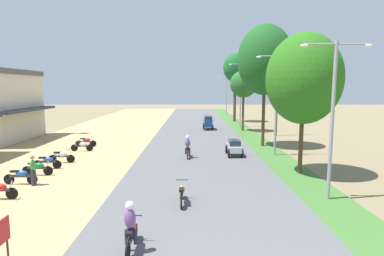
% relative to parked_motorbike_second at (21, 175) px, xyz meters
% --- Properties ---
extents(parked_motorbike_second, '(1.80, 0.54, 0.94)m').
position_rel_parked_motorbike_second_xyz_m(parked_motorbike_second, '(0.00, 0.00, 0.00)').
color(parked_motorbike_second, black).
rests_on(parked_motorbike_second, dirt_shoulder).
extents(parked_motorbike_third, '(1.80, 0.54, 0.94)m').
position_rel_parked_motorbike_second_xyz_m(parked_motorbike_third, '(0.06, 1.72, 0.00)').
color(parked_motorbike_third, black).
rests_on(parked_motorbike_third, dirt_shoulder).
extents(parked_motorbike_fourth, '(1.80, 0.54, 0.94)m').
position_rel_parked_motorbike_second_xyz_m(parked_motorbike_fourth, '(-0.05, 3.23, 0.00)').
color(parked_motorbike_fourth, black).
rests_on(parked_motorbike_fourth, dirt_shoulder).
extents(parked_motorbike_fifth, '(1.80, 0.54, 0.94)m').
position_rel_parked_motorbike_second_xyz_m(parked_motorbike_fifth, '(0.20, 4.83, 0.00)').
color(parked_motorbike_fifth, black).
rests_on(parked_motorbike_fifth, dirt_shoulder).
extents(parked_motorbike_sixth, '(1.80, 0.54, 0.94)m').
position_rel_parked_motorbike_second_xyz_m(parked_motorbike_sixth, '(0.22, 8.76, 0.00)').
color(parked_motorbike_sixth, black).
rests_on(parked_motorbike_sixth, dirt_shoulder).
extents(parked_motorbike_seventh, '(1.80, 0.54, 0.94)m').
position_rel_parked_motorbike_second_xyz_m(parked_motorbike_seventh, '(-0.10, 10.69, 0.00)').
color(parked_motorbike_seventh, black).
rests_on(parked_motorbike_seventh, dirt_shoulder).
extents(pedestrian_on_shoulder, '(0.32, 0.41, 1.62)m').
position_rel_parked_motorbike_second_xyz_m(pedestrian_on_shoulder, '(0.75, -0.16, 0.41)').
color(pedestrian_on_shoulder, '#33333D').
rests_on(pedestrian_on_shoulder, dirt_shoulder).
extents(median_tree_nearest, '(4.37, 4.37, 8.30)m').
position_rel_parked_motorbike_second_xyz_m(median_tree_nearest, '(15.63, 2.24, 5.14)').
color(median_tree_nearest, '#4C351E').
rests_on(median_tree_nearest, median_strip).
extents(median_tree_second, '(4.69, 4.69, 10.49)m').
position_rel_parked_motorbike_second_xyz_m(median_tree_second, '(15.38, 11.16, 6.97)').
color(median_tree_second, '#4C351E').
rests_on(median_tree_second, median_strip).
extents(median_tree_third, '(3.17, 3.17, 7.14)m').
position_rel_parked_motorbike_second_xyz_m(median_tree_third, '(15.18, 20.90, 5.02)').
color(median_tree_third, '#4C351E').
rests_on(median_tree_third, median_strip).
extents(median_tree_fourth, '(3.60, 3.60, 10.21)m').
position_rel_parked_motorbike_second_xyz_m(median_tree_fourth, '(15.57, 31.26, 7.48)').
color(median_tree_fourth, '#4C351E').
rests_on(median_tree_fourth, median_strip).
extents(streetlamp_near, '(3.16, 0.20, 7.18)m').
position_rel_parked_motorbike_second_xyz_m(streetlamp_near, '(15.44, -2.16, 3.68)').
color(streetlamp_near, gray).
rests_on(streetlamp_near, median_strip).
extents(streetlamp_mid, '(3.16, 0.20, 7.58)m').
position_rel_parked_motorbike_second_xyz_m(streetlamp_mid, '(15.44, 7.33, 3.89)').
color(streetlamp_mid, gray).
rests_on(streetlamp_mid, median_strip).
extents(streetlamp_far, '(3.16, 0.20, 8.29)m').
position_rel_parked_motorbike_second_xyz_m(streetlamp_far, '(15.44, 24.84, 4.25)').
color(streetlamp_far, gray).
rests_on(streetlamp_far, median_strip).
extents(streetlamp_farthest, '(3.16, 0.20, 7.23)m').
position_rel_parked_motorbike_second_xyz_m(streetlamp_farthest, '(15.44, 41.64, 3.71)').
color(streetlamp_farthest, gray).
rests_on(streetlamp_farthest, median_strip).
extents(utility_pole_near, '(1.80, 0.20, 9.43)m').
position_rel_parked_motorbike_second_xyz_m(utility_pole_near, '(18.26, 17.51, 4.35)').
color(utility_pole_near, brown).
rests_on(utility_pole_near, ground).
extents(car_sedan_silver, '(1.10, 2.26, 1.19)m').
position_rel_parked_motorbike_second_xyz_m(car_sedan_silver, '(12.31, 7.15, 0.19)').
color(car_sedan_silver, '#B7BCC1').
rests_on(car_sedan_silver, road_strip).
extents(car_van_blue, '(1.19, 2.41, 1.67)m').
position_rel_parked_motorbike_second_xyz_m(car_van_blue, '(11.08, 21.94, 0.47)').
color(car_van_blue, navy).
rests_on(car_van_blue, road_strip).
extents(motorbike_foreground_rider, '(0.54, 1.80, 1.66)m').
position_rel_parked_motorbike_second_xyz_m(motorbike_foreground_rider, '(7.20, -6.87, 0.30)').
color(motorbike_foreground_rider, black).
rests_on(motorbike_foreground_rider, road_strip).
extents(motorbike_ahead_second, '(0.54, 1.80, 0.94)m').
position_rel_parked_motorbike_second_xyz_m(motorbike_ahead_second, '(8.66, -2.75, 0.02)').
color(motorbike_ahead_second, black).
rests_on(motorbike_ahead_second, road_strip).
extents(motorbike_ahead_third, '(0.54, 1.80, 1.66)m').
position_rel_parked_motorbike_second_xyz_m(motorbike_ahead_third, '(8.80, 6.41, 0.30)').
color(motorbike_ahead_third, black).
rests_on(motorbike_ahead_third, road_strip).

